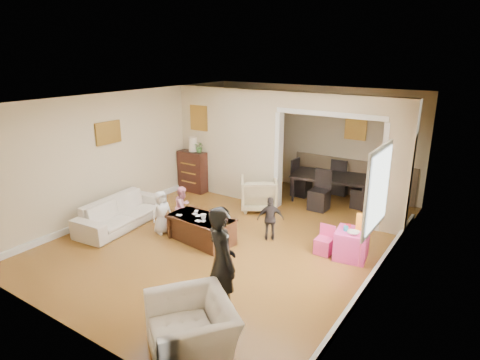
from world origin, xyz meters
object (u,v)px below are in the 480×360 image
Objects in this scene: armchair_back at (259,193)px; table_lamp at (193,144)px; coffee_cup at (203,217)px; child_kneel_b at (183,207)px; armchair_front at (192,330)px; cyan_cup at (346,228)px; child_toddler at (271,219)px; play_table at (351,244)px; sofa at (121,212)px; dining_table at (330,189)px; dresser at (194,171)px; child_kneel_a at (162,212)px; coffee_table at (201,229)px; adult_person at (222,264)px.

table_lamp is at bearing -39.03° from armchair_back.
child_kneel_b reaches higher than coffee_cup.
armchair_front is 3.34m from cyan_cup.
armchair_back is at bearing -5.51° from table_lamp.
child_kneel_b is 1.01× the size of child_toddler.
cyan_cup is 1.41m from child_toddler.
child_kneel_b is at bearing 32.53° from armchair_back.
sofa is at bearing -163.94° from play_table.
child_kneel_b is (-2.53, 2.73, 0.08)m from armchair_front.
armchair_front is 2.91× the size of table_lamp.
armchair_front is at bearing -100.80° from cyan_cup.
dresser is at bearing -169.91° from dining_table.
child_kneel_a is at bearing -83.11° from sofa.
coffee_table is (1.78, 0.35, -0.05)m from sofa.
adult_person is 1.86× the size of child_kneel_b.
adult_person is (1.68, -1.64, 0.55)m from coffee_table.
dresser is at bearing -0.94° from sofa.
play_table is 3.56m from child_kneel_a.
dresser reaches higher than child_kneel_b.
child_toddler is (-0.14, -2.59, 0.11)m from dining_table.
armchair_back is at bearing 88.65° from coffee_table.
child_kneel_a is at bearing 149.08° from child_kneel_b.
adult_person reaches higher than armchair_back.
table_lamp is at bearing 132.31° from coffee_table.
child_kneel_a reaches higher than coffee_table.
coffee_cup is 0.21× the size of play_table.
coffee_cup is 2.26m from adult_person.
child_kneel_a is 0.47m from child_kneel_b.
dining_table is at bearing 20.14° from table_lamp.
table_lamp reaches higher than dresser.
coffee_table is at bearing -47.69° from table_lamp.
sofa is 2.70m from table_lamp.
armchair_back is 0.64× the size of coffee_table.
armchair_front is at bearing -54.02° from coffee_cup.
cyan_cup is 0.05× the size of adult_person.
sofa is 4.51m from play_table.
armchair_back is 2.67m from cyan_cup.
child_kneel_a is (-3.30, -0.99, -0.12)m from cyan_cup.
sofa reaches higher than play_table.
coffee_table is 0.70× the size of dining_table.
armchair_back is 2.74m from play_table.
child_kneel_a is at bearing 175.36° from armchair_front.
dresser reaches higher than armchair_back.
sofa is 1.25× the size of adult_person.
child_kneel_a is (0.93, 0.20, 0.14)m from sofa.
sofa is 2.45× the size of armchair_back.
coffee_table is 2.41m from adult_person.
sofa is 24.47× the size of cyan_cup.
child_kneel_b is 1.81m from child_toddler.
child_kneel_a is at bearing -0.35° from adult_person.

